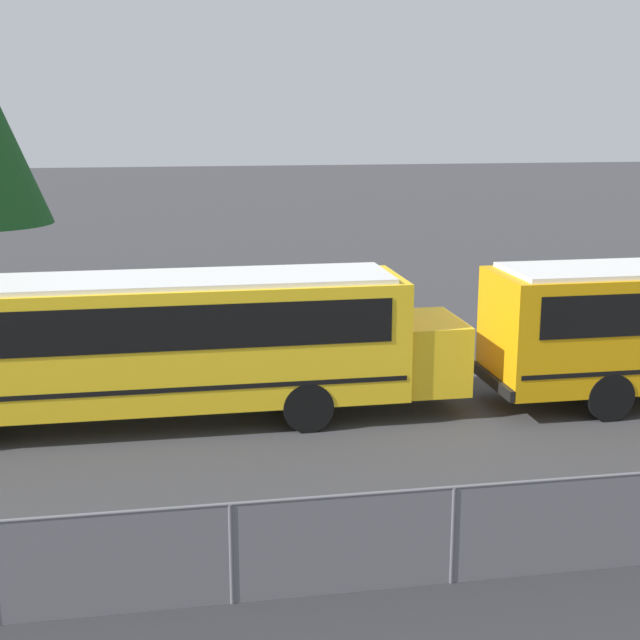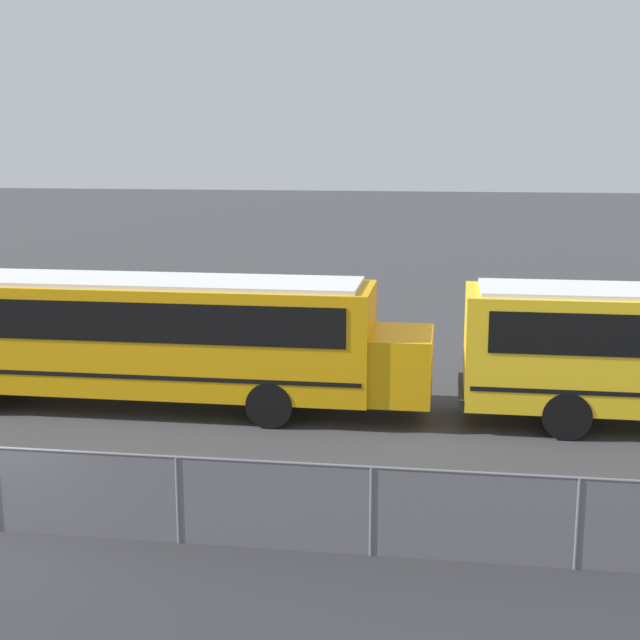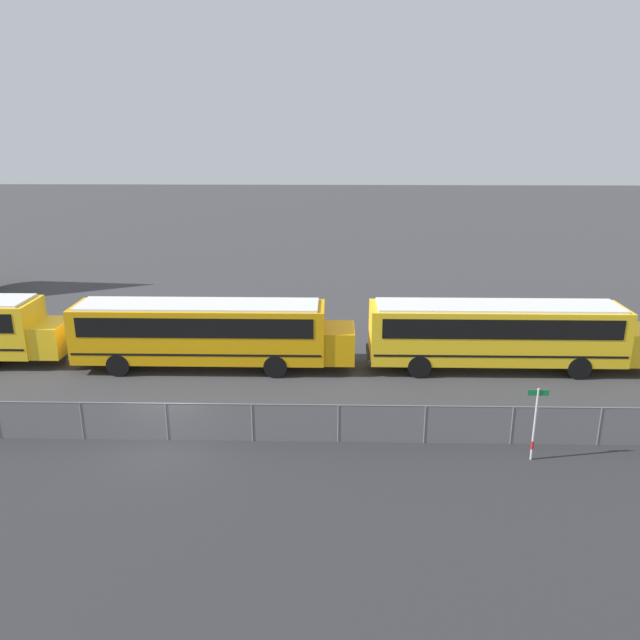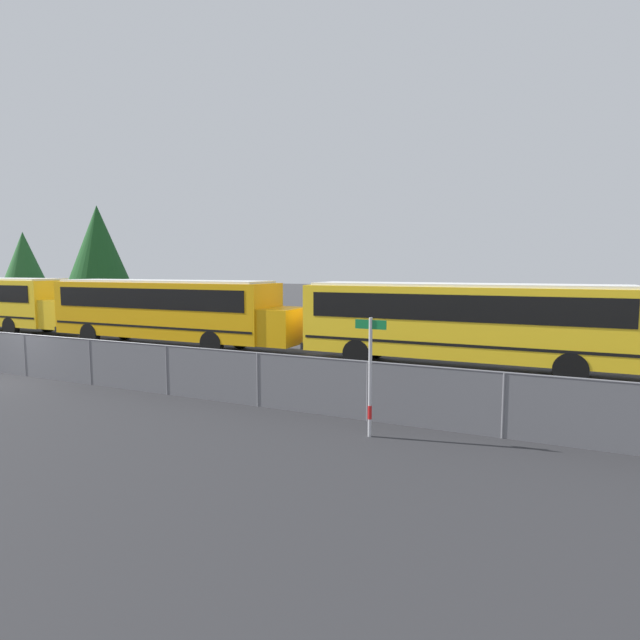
{
  "view_description": "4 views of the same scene",
  "coord_description": "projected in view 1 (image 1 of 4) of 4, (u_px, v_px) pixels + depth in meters",
  "views": [
    {
      "loc": [
        -13.09,
        -10.93,
        6.5
      ],
      "look_at": [
        -9.75,
        7.95,
        2.01
      ],
      "focal_mm": 50.0,
      "sensor_mm": 36.0,
      "label": 1
    },
    {
      "loc": [
        7.25,
        -12.86,
        6.37
      ],
      "look_at": [
        4.33,
        7.25,
        2.24
      ],
      "focal_mm": 50.0,
      "sensor_mm": 36.0,
      "label": 2
    },
    {
      "loc": [
        5.99,
        -20.18,
        10.97
      ],
      "look_at": [
        5.34,
        7.89,
        2.13
      ],
      "focal_mm": 35.0,
      "sensor_mm": 36.0,
      "label": 3
    },
    {
      "loc": [
        16.15,
        -11.26,
        3.68
      ],
      "look_at": [
        8.05,
        6.77,
        1.65
      ],
      "focal_mm": 28.0,
      "sensor_mm": 36.0,
      "label": 4
    }
  ],
  "objects": [
    {
      "name": "school_bus_1",
      "position": [
        144.0,
        337.0,
        18.66
      ],
      "size": [
        13.02,
        2.48,
        3.16
      ],
      "color": "yellow",
      "rests_on": "ground_plane"
    }
  ]
}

